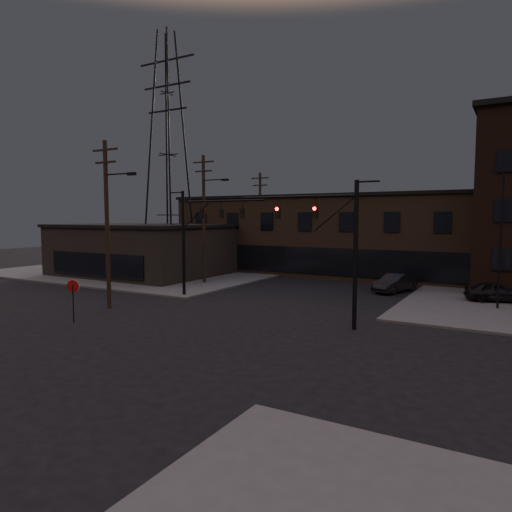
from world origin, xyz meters
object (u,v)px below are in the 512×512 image
at_px(traffic_signal_far, 197,231).
at_px(parked_car_lot_a, 497,292).
at_px(traffic_signal_near, 335,238).
at_px(stop_sign, 73,291).
at_px(car_crossing, 395,283).

distance_m(traffic_signal_far, parked_car_lot_a, 21.75).
relative_size(traffic_signal_near, stop_sign, 3.23).
xyz_separation_m(parked_car_lot_a, car_crossing, (-7.33, 1.40, -0.11)).
relative_size(traffic_signal_far, parked_car_lot_a, 1.95).
bearing_deg(parked_car_lot_a, stop_sign, 115.92).
bearing_deg(traffic_signal_near, traffic_signal_far, 163.83).
relative_size(traffic_signal_far, stop_sign, 3.23).
bearing_deg(traffic_signal_far, traffic_signal_near, -16.17).
xyz_separation_m(traffic_signal_far, parked_car_lot_a, (19.54, 8.59, -4.17)).
height_order(stop_sign, car_crossing, stop_sign).
xyz_separation_m(stop_sign, car_crossing, (13.50, 19.98, -1.10)).
relative_size(traffic_signal_far, car_crossing, 1.78).
distance_m(parked_car_lot_a, car_crossing, 7.46).
bearing_deg(stop_sign, parked_car_lot_a, 41.73).
bearing_deg(parked_car_lot_a, car_crossing, 63.39).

